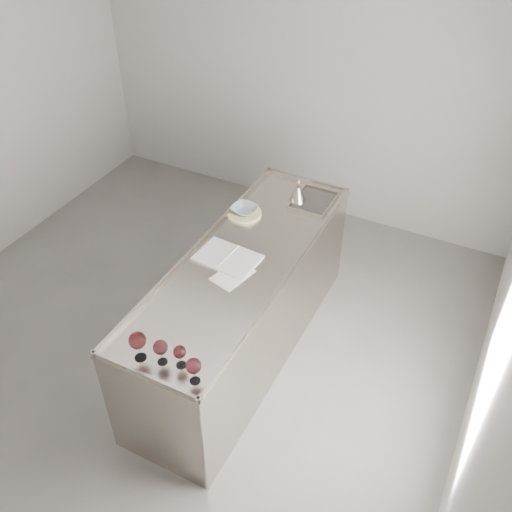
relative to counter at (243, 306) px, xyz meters
The scene contains 11 objects.
room_shell 1.10m from the counter, 148.97° to the right, with size 4.54×5.04×2.84m.
counter is the anchor object (origin of this frame).
wine_glass_left 1.25m from the counter, 95.57° to the right, with size 0.10×0.10×0.20m.
wine_glass_middle 1.20m from the counter, 88.40° to the right, with size 0.09×0.09×0.17m.
wine_glass_right 1.26m from the counter, 75.73° to the right, with size 0.09×0.09×0.18m.
wine_glass_small 1.18m from the counter, 82.10° to the right, with size 0.08×0.08×0.16m.
notebook 0.49m from the counter, 160.74° to the right, with size 0.46×0.34×0.02m.
loose_paper_top 0.50m from the counter, 82.65° to the right, with size 0.20×0.29×0.00m, color silver.
trivet 0.74m from the counter, 116.19° to the left, with size 0.27×0.27×0.02m, color #CAB783.
ceramic_bowl 0.77m from the counter, 116.19° to the left, with size 0.20×0.20×0.05m, color #8B9EA1.
wine_funnel 1.03m from the counter, 86.99° to the left, with size 0.14×0.14×0.21m.
Camera 1 is at (2.03, -2.47, 3.55)m, focal length 40.00 mm.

